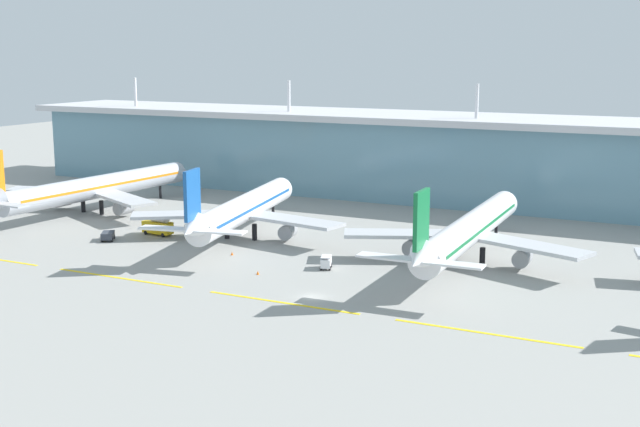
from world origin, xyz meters
The scene contains 13 objects.
ground_plane centered at (0.00, 0.00, 0.00)m, with size 600.00×600.00×0.00m, color gray.
terminal_building centered at (0.00, 100.47, 11.85)m, with size 288.00×34.00×32.30m.
airliner_nearest centered at (-83.60, 42.37, 6.46)m, with size 48.68×71.48×18.90m.
airliner_near_middle centered at (-34.35, 33.70, 6.45)m, with size 47.79×63.25×18.90m.
airliner_far_middle centered at (16.54, 34.65, 6.46)m, with size 48.77×70.34×18.90m.
taxiway_stripe_mid_west centered at (-37.00, -4.92, 0.02)m, with size 28.00×0.70×0.04m, color yellow.
taxiway_stripe_centre centered at (-3.00, -4.92, 0.02)m, with size 28.00×0.70×0.04m, color yellow.
taxiway_stripe_mid_east centered at (31.00, -4.92, 0.02)m, with size 28.00×0.70×0.04m, color yellow.
pushback_tug centered at (-59.42, 18.33, 1.10)m, with size 4.36×5.00×1.85m.
baggage_cart centered at (-6.13, 17.89, 1.26)m, with size 3.02×4.00×2.48m.
fuel_truck centered at (-52.92, 27.72, 2.26)m, with size 7.38×3.15×4.95m.
safety_cone_left_wingtip centered at (-27.92, 19.04, 0.35)m, with size 0.56×0.56×0.70m, color orange.
safety_cone_nose_front centered at (-15.57, 8.46, 0.35)m, with size 0.56×0.56×0.70m, color orange.
Camera 1 is at (61.59, -120.20, 40.61)m, focal length 46.97 mm.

